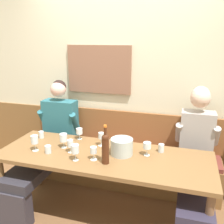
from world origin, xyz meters
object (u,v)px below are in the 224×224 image
Objects in this scene: ice_bucket at (122,147)px; wine_glass_by_bottle at (63,138)px; dining_table at (104,161)px; person_center_left_seat at (196,156)px; wine_glass_mid_right at (79,132)px; wine_glass_mid_left at (147,146)px; wine_bottle_green_tall at (105,147)px; wine_glass_right_end at (35,140)px; wine_glass_center_front at (94,151)px; water_tumbler_right at (161,148)px; person_right_seat at (49,141)px; wine_glass_center_rear at (70,144)px; wall_bench at (120,163)px; wine_glass_near_bucket at (101,137)px; water_tumbler_left at (41,135)px; water_tumbler_center at (48,149)px; wine_glass_left_end at (75,149)px.

wine_glass_by_bottle is at bearing -177.89° from ice_bucket.
dining_table is 1.60× the size of person_center_left_seat.
wine_glass_mid_right is 0.84m from wine_glass_mid_left.
wine_bottle_green_tall reaches higher than wine_glass_right_end.
water_tumbler_right is at bearing 31.03° from wine_glass_center_front.
person_right_seat is at bearing 169.87° from wine_glass_mid_left.
wine_glass_mid_left is at bearing -153.43° from person_center_left_seat.
person_right_seat reaches higher than wine_glass_center_rear.
person_right_seat is 0.99× the size of person_center_left_seat.
wine_glass_near_bucket is (-0.09, -0.48, 0.55)m from wall_bench.
wine_glass_mid_left is 1.72× the size of water_tumbler_left.
wine_glass_mid_right is at bearing 76.78° from wine_glass_by_bottle.
water_tumbler_right is (1.26, 0.35, -0.07)m from wine_glass_right_end.
water_tumbler_center is at bearing -49.53° from water_tumbler_left.
wine_glass_near_bucket reaches higher than wine_glass_mid_left.
water_tumbler_right is (0.64, 0.03, -0.06)m from wine_glass_near_bucket.
wine_glass_right_end is 0.36m from water_tumbler_left.
person_center_left_seat is 0.39m from water_tumbler_right.
water_tumbler_center is (-0.63, 0.04, -0.12)m from wine_bottle_green_tall.
wine_glass_left_end is 2.01× the size of water_tumbler_left.
person_right_seat is at bearing 120.84° from water_tumbler_center.
wall_bench is 0.83m from ice_bucket.
wine_glass_mid_left is (0.25, 0.05, 0.02)m from ice_bucket.
wine_bottle_green_tall is 2.40× the size of wine_glass_by_bottle.
wine_glass_near_bucket reaches higher than water_tumbler_center.
wine_glass_by_bottle is at bearing 60.39° from water_tumbler_center.
ice_bucket is 0.62m from wine_glass_mid_right.
wine_bottle_green_tall is 0.44m from wine_glass_mid_left.
ice_bucket is at bearing 11.87° from wine_glass_center_rear.
wine_glass_mid_right reaches higher than water_tumbler_right.
water_tumbler_right is (0.47, 0.40, -0.12)m from wine_bottle_green_tall.
ice_bucket is 0.90m from wine_glass_right_end.
person_right_seat reaches higher than wall_bench.
wine_glass_by_bottle is 0.42m from water_tumbler_left.
wine_glass_mid_right is (-0.40, 0.30, 0.17)m from dining_table.
person_right_seat is at bearing 141.19° from wine_glass_by_bottle.
wine_bottle_green_tall is (0.08, -0.84, 0.60)m from wall_bench.
wine_glass_near_bucket is 0.75m from water_tumbler_left.
wine_bottle_green_tall is at bearing -15.64° from wine_glass_center_rear.
person_center_left_seat is (0.90, -0.33, 0.39)m from wall_bench.
wine_glass_right_end is at bearing 170.87° from wine_glass_left_end.
wine_glass_center_rear is (0.49, -0.38, 0.18)m from person_right_seat.
water_tumbler_left is (-0.38, 0.17, -0.07)m from wine_glass_by_bottle.
wine_glass_mid_right is at bearing 156.71° from ice_bucket.
dining_table is 25.54× the size of water_tumbler_right.
wine_bottle_green_tall is at bearing 5.98° from wine_glass_left_end.
wine_bottle_green_tall is 0.64m from water_tumbler_center.
wine_glass_near_bucket is 0.35m from wine_glass_center_rear.
person_center_left_seat is 8.90× the size of wine_glass_near_bucket.
wall_bench is at bearing 55.52° from water_tumbler_center.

